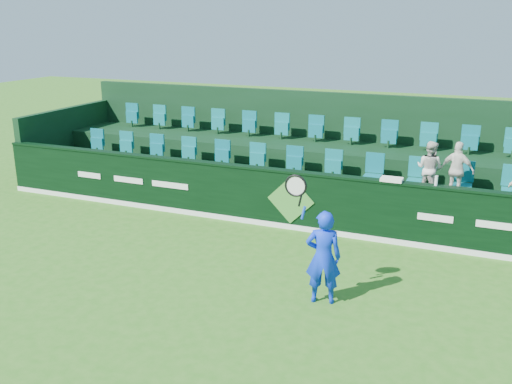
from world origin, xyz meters
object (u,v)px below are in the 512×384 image
at_px(towel, 392,179).
at_px(drinks_bottle, 436,181).
at_px(tennis_player, 323,256).
at_px(spectator_left, 429,168).
at_px(spectator_middle, 457,170).

xyz_separation_m(towel, drinks_bottle, (0.88, 0.00, 0.07)).
height_order(tennis_player, towel, tennis_player).
height_order(spectator_left, towel, spectator_left).
relative_size(spectator_left, towel, 2.76).
bearing_deg(spectator_middle, drinks_bottle, 89.58).
bearing_deg(drinks_bottle, spectator_left, 102.76).
relative_size(tennis_player, towel, 5.04).
distance_m(spectator_left, towel, 1.28).
height_order(spectator_middle, drinks_bottle, spectator_middle).
relative_size(tennis_player, drinks_bottle, 10.94).
relative_size(tennis_player, spectator_left, 1.82).
xyz_separation_m(spectator_middle, towel, (-1.21, -1.12, -0.04)).
distance_m(tennis_player, spectator_middle, 4.65).
height_order(spectator_middle, towel, spectator_middle).
bearing_deg(drinks_bottle, spectator_middle, 73.54).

